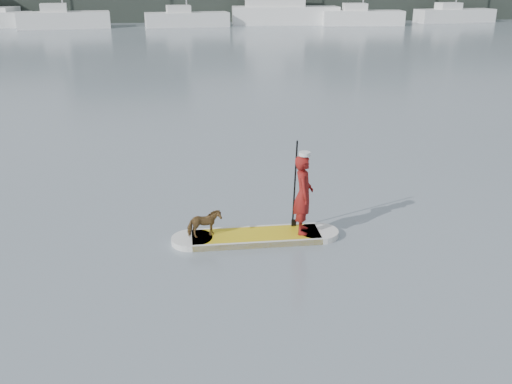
{
  "coord_description": "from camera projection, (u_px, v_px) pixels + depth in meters",
  "views": [
    {
      "loc": [
        -3.26,
        -13.88,
        4.88
      ],
      "look_at": [
        -2.09,
        -3.83,
        1.0
      ],
      "focal_mm": 40.0,
      "sensor_mm": 36.0,
      "label": 1
    }
  ],
  "objects": [
    {
      "name": "paddle",
      "position": [
        295.0,
        195.0,
        11.26
      ],
      "size": [
        0.1,
        0.3,
        2.0
      ],
      "rotation": [
        0.0,
        0.0,
        0.01
      ],
      "color": "black",
      "rests_on": "ground"
    },
    {
      "name": "sailboat_c",
      "position": [
        63.0,
        18.0,
        54.26
      ],
      "size": [
        8.74,
        4.06,
        12.08
      ],
      "rotation": [
        0.0,
        0.0,
        0.15
      ],
      "color": "white",
      "rests_on": "ground"
    },
    {
      "name": "white_cap",
      "position": [
        305.0,
        154.0,
        10.69
      ],
      "size": [
        0.22,
        0.22,
        0.07
      ],
      "primitive_type": "cylinder",
      "color": "silver",
      "rests_on": "paddler"
    },
    {
      "name": "ground",
      "position": [
        318.0,
        172.0,
        14.98
      ],
      "size": [
        140.0,
        140.0,
        0.0
      ],
      "primitive_type": "plane",
      "color": "slate",
      "rests_on": "ground"
    },
    {
      "name": "paddleboard",
      "position": [
        256.0,
        237.0,
        11.18
      ],
      "size": [
        3.3,
        0.82,
        0.12
      ],
      "rotation": [
        0.0,
        0.0,
        0.01
      ],
      "color": "gold",
      "rests_on": "ground"
    },
    {
      "name": "dog",
      "position": [
        204.0,
        224.0,
        10.94
      ],
      "size": [
        0.7,
        0.45,
        0.54
      ],
      "primitive_type": "imported",
      "rotation": [
        0.0,
        0.0,
        1.84
      ],
      "color": "#53371C",
      "rests_on": "paddleboard"
    },
    {
      "name": "sailboat_f",
      "position": [
        454.0,
        14.0,
        61.09
      ],
      "size": [
        8.7,
        3.52,
        12.67
      ],
      "rotation": [
        0.0,
        0.0,
        0.12
      ],
      "color": "white",
      "rests_on": "ground"
    },
    {
      "name": "motor_yacht_a",
      "position": [
        280.0,
        6.0,
        58.08
      ],
      "size": [
        10.9,
        3.79,
        6.46
      ],
      "rotation": [
        0.0,
        0.0,
        -0.04
      ],
      "color": "white",
      "rests_on": "ground"
    },
    {
      "name": "sailboat_e",
      "position": [
        362.0,
        17.0,
        57.48
      ],
      "size": [
        8.28,
        3.31,
        11.73
      ],
      "rotation": [
        0.0,
        0.0,
        -0.09
      ],
      "color": "white",
      "rests_on": "ground"
    },
    {
      "name": "sailboat_d",
      "position": [
        186.0,
        18.0,
        55.83
      ],
      "size": [
        8.33,
        3.51,
        11.91
      ],
      "rotation": [
        0.0,
        0.0,
        0.13
      ],
      "color": "white",
      "rests_on": "ground"
    },
    {
      "name": "paddler",
      "position": [
        303.0,
        194.0,
        10.98
      ],
      "size": [
        0.46,
        0.62,
        1.57
      ],
      "primitive_type": "imported",
      "rotation": [
        0.0,
        0.0,
        1.41
      ],
      "color": "maroon",
      "rests_on": "paddleboard"
    }
  ]
}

